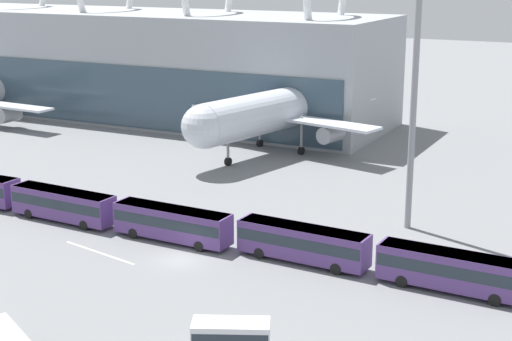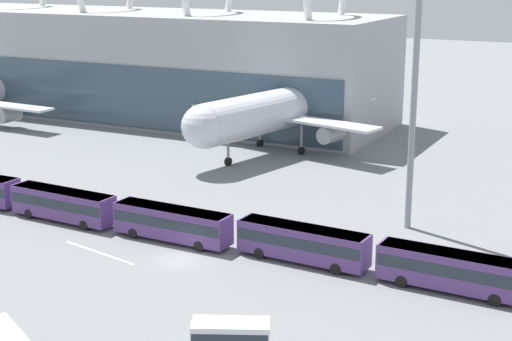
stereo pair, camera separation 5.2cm
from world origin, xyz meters
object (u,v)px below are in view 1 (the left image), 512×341
Objects in this scene: airliner_at_gate_far at (275,111)px; service_van_foreground at (231,335)px; shuttle_bus_2 at (172,222)px; floodlight_mast at (417,31)px; shuttle_bus_3 at (303,242)px; shuttle_bus_1 at (63,203)px; shuttle_bus_4 at (452,269)px.

airliner_at_gate_far is 59.11m from service_van_foreground.
floodlight_mast is (18.73, 14.07, 17.50)m from shuttle_bus_2.
service_van_foreground is (2.54, -17.72, -0.52)m from shuttle_bus_3.
airliner_at_gate_far is 37.28m from floodlight_mast.
floodlight_mast reaches higher than airliner_at_gate_far.
shuttle_bus_3 is 22.74m from floodlight_mast.
airliner_at_gate_far is 2.77× the size of shuttle_bus_3.
shuttle_bus_2 is 29.24m from floodlight_mast.
shuttle_bus_1 is at bearing -178.58° from shuttle_bus_2.
shuttle_bus_2 is 0.40× the size of floodlight_mast.
shuttle_bus_2 is 1.00× the size of shuttle_bus_3.
shuttle_bus_1 is 39.62m from shuttle_bus_4.
floodlight_mast is (5.52, 13.42, 17.50)m from shuttle_bus_3.
shuttle_bus_3 is at bearing 4.25° from shuttle_bus_2.
shuttle_bus_1 is at bearing 3.30° from airliner_at_gate_far.
airliner_at_gate_far reaches higher than shuttle_bus_2.
shuttle_bus_3 is at bearing -179.55° from shuttle_bus_4.
airliner_at_gate_far is 50.12m from shuttle_bus_4.
shuttle_bus_4 is 0.40× the size of floodlight_mast.
shuttle_bus_1 and shuttle_bus_4 have the same top height.
shuttle_bus_1 and shuttle_bus_2 have the same top height.
shuttle_bus_1 is at bearing 124.56° from service_van_foreground.
shuttle_bus_3 is (20.39, -36.58, -3.99)m from airliner_at_gate_far.
service_van_foreground is 36.10m from floodlight_mast.
airliner_at_gate_far is 42.07m from shuttle_bus_3.
floodlight_mast reaches higher than service_van_foreground.
shuttle_bus_4 is 23.59m from floodlight_mast.
shuttle_bus_2 is 26.41m from shuttle_bus_4.
airliner_at_gate_far is 38.12m from shuttle_bus_2.
shuttle_bus_3 is (26.41, 0.64, 0.00)m from shuttle_bus_1.
service_van_foreground is at bearing -79.13° from shuttle_bus_3.
service_van_foreground is at bearing -119.43° from shuttle_bus_4.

